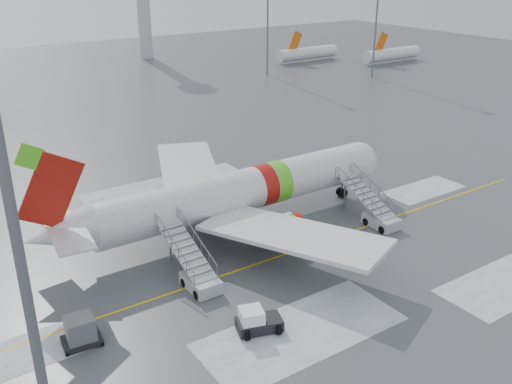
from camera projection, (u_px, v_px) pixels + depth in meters
ground at (284, 248)px, 48.39m from camera, size 260.00×260.00×0.00m
airliner at (235, 193)px, 50.61m from camera, size 35.03×32.97×11.18m
airstair_fwd at (376, 213)px, 52.31m from camera, size 2.05×7.70×3.48m
airstair_aft at (196, 272)px, 42.60m from camera, size 2.05×7.70×3.48m
pushback_tug at (257, 321)px, 37.47m from camera, size 3.32×2.87×1.70m
uld_container at (81, 332)px, 36.11m from camera, size 2.58×1.99×1.97m
light_mast_near at (15, 230)px, 21.36m from camera, size 1.20×1.20×26.13m
light_mast_far_ne at (268, 4)px, 112.11m from camera, size 1.20×1.20×24.25m
light_mast_far_e at (377, 6)px, 109.71m from camera, size 1.20×1.20×24.25m
distant_aircraft at (336, 63)px, 129.60m from camera, size 35.00×18.00×8.00m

